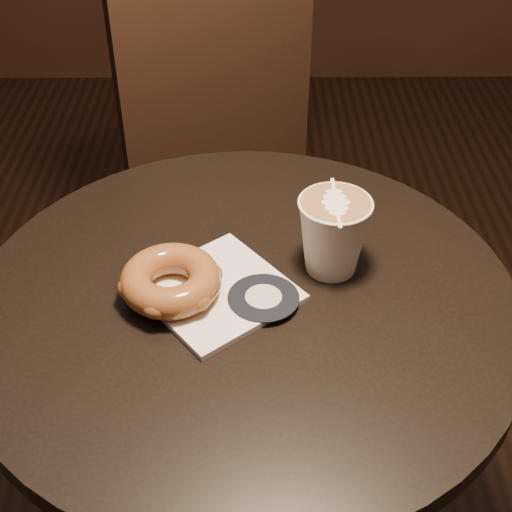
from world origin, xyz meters
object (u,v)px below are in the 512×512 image
(cafe_table, at_px, (246,394))
(doughnut, at_px, (171,280))
(chair, at_px, (235,168))
(pastry_bag, at_px, (217,291))
(latte_cup, at_px, (333,236))

(cafe_table, distance_m, doughnut, 0.25)
(chair, height_order, pastry_bag, chair)
(pastry_bag, relative_size, doughnut, 1.31)
(pastry_bag, xyz_separation_m, latte_cup, (0.15, 0.05, 0.05))
(pastry_bag, height_order, latte_cup, latte_cup)
(cafe_table, height_order, latte_cup, latte_cup)
(chair, distance_m, doughnut, 0.62)
(chair, height_order, latte_cup, chair)
(pastry_bag, xyz_separation_m, doughnut, (-0.06, -0.01, 0.02))
(pastry_bag, height_order, doughnut, doughnut)
(cafe_table, bearing_deg, chair, 92.36)
(pastry_bag, relative_size, latte_cup, 1.58)
(doughnut, bearing_deg, chair, 83.43)
(cafe_table, relative_size, chair, 0.73)
(cafe_table, distance_m, chair, 0.58)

